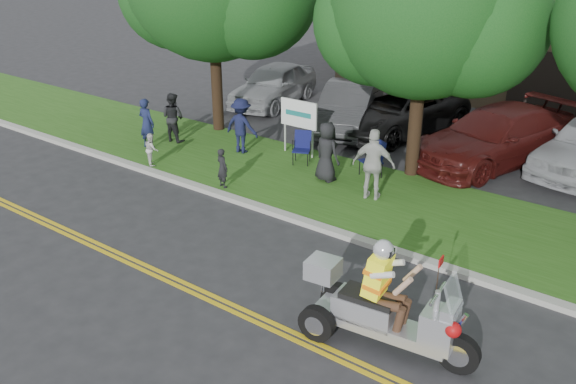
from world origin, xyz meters
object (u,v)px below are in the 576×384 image
Objects in this scene: parked_car_far_left at (273,84)px; spectator_adult_right at (374,165)px; trike_scooter at (381,310)px; parked_car_mid at (397,111)px; lawn_chair_b at (302,145)px; lawn_chair_a at (375,156)px; spectator_adult_left at (147,123)px; parked_car_right at (496,137)px; parked_car_left at (348,107)px; spectator_adult_mid at (173,117)px.

spectator_adult_right is at bearing -46.37° from parked_car_far_left.
trike_scooter reaches higher than parked_car_mid.
spectator_adult_right is (2.88, -1.02, 0.38)m from lawn_chair_b.
lawn_chair_a is (-3.63, 6.27, -0.01)m from trike_scooter.
spectator_adult_left reaches higher than parked_car_right.
spectator_adult_right is 6.02m from parked_car_left.
spectator_adult_right is (0.70, -1.35, 0.34)m from lawn_chair_a.
parked_car_left is (-0.77, 3.76, 0.14)m from lawn_chair_b.
spectator_adult_right is at bearing -54.93° from parked_car_mid.
spectator_adult_left is 0.28× the size of parked_car_right.
spectator_adult_mid is at bearing -133.45° from parked_car_right.
lawn_chair_a is at bearing -104.41° from parked_car_right.
lawn_chair_b is at bearing -142.60° from lawn_chair_a.
parked_car_mid is at bearing 55.03° from lawn_chair_b.
parked_car_far_left is at bearing 176.49° from lawn_chair_a.
spectator_adult_right is 9.52m from parked_car_far_left.
trike_scooter is at bearing -70.72° from lawn_chair_b.
parked_car_right is at bearing -159.25° from spectator_adult_mid.
lawn_chair_a is 0.65× the size of spectator_adult_mid.
spectator_adult_mid reaches higher than parked_car_left.
spectator_adult_right is at bearing -72.01° from parked_car_left.
lawn_chair_b is 4.89m from spectator_adult_left.
trike_scooter is 7.24m from lawn_chair_a.
lawn_chair_a is 2.20m from lawn_chair_b.
lawn_chair_a is at bearing -68.68° from parked_car_left.
parked_car_far_left is at bearing 128.53° from trike_scooter.
parked_car_left is 0.88× the size of parked_car_mid.
lawn_chair_a is 7.05m from spectator_adult_left.
parked_car_right is at bearing 92.63° from trike_scooter.
lawn_chair_b is 0.17× the size of parked_car_right.
parked_car_far_left is at bearing -170.17° from parked_car_mid.
trike_scooter is at bearing 147.51° from spectator_adult_mid.
trike_scooter is 1.93× the size of spectator_adult_mid.
parked_car_far_left is (-4.72, 4.71, 0.17)m from lawn_chair_b.
spectator_adult_right is 4.78m from parked_car_right.
parked_car_mid is at bearing 1.96° from parked_car_left.
parked_car_right is (9.07, -1.19, 0.02)m from parked_car_far_left.
spectator_adult_right reaches higher than parked_car_far_left.
lawn_chair_b is (-2.18, -0.33, -0.04)m from lawn_chair_a.
lawn_chair_b is 3.08m from spectator_adult_right.
parked_car_far_left is (-0.36, 5.58, -0.09)m from spectator_adult_mid.
parked_car_left is at bearing 118.00° from trike_scooter.
spectator_adult_mid is 0.86× the size of spectator_adult_right.
parked_car_mid reaches higher than lawn_chair_a.
parked_car_far_left is 0.99× the size of parked_car_left.
lawn_chair_b is 4.45m from spectator_adult_mid.
spectator_adult_mid is 0.33× the size of parked_car_left.
spectator_adult_left is (-6.73, -2.11, 0.21)m from lawn_chair_a.
parked_car_far_left is at bearing -91.01° from spectator_adult_left.
lawn_chair_a is at bearing -16.61° from lawn_chair_b.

